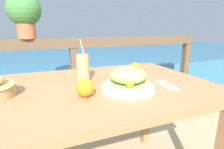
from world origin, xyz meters
The scene contains 10 objects.
patio_table centered at (0.00, 0.00, 0.67)m, with size 1.27×0.86×0.76m.
railing_fence centered at (0.00, 0.76, 0.74)m, with size 2.80×0.08×0.98m.
sea_backdrop centered at (0.00, 3.26, 0.26)m, with size 12.00×4.00×0.52m.
salad_plate centered at (0.11, -0.14, 0.81)m, with size 0.27×0.27×0.12m.
drink_glass centered at (-0.06, 0.09, 0.84)m, with size 0.08×0.08×0.25m.
potted_plant centered at (-0.38, 0.76, 1.19)m, with size 0.27×0.27×0.37m.
fork centered at (0.33, -0.15, 0.77)m, with size 0.04×0.18×0.00m.
knife centered at (0.36, -0.16, 0.77)m, with size 0.04×0.18×0.00m.
orange_near_basket centered at (-0.10, -0.15, 0.80)m, with size 0.08×0.08×0.08m.
orange_near_glass centered at (0.32, 0.15, 0.80)m, with size 0.07×0.07×0.07m.
Camera 1 is at (-0.27, -0.89, 1.06)m, focal length 28.00 mm.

